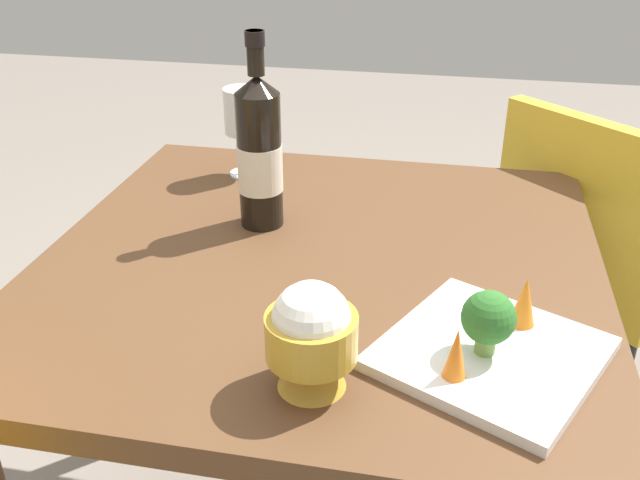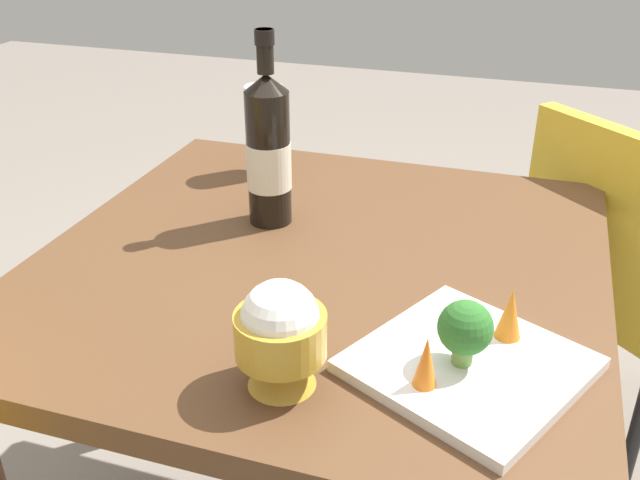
{
  "view_description": "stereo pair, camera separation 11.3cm",
  "coord_description": "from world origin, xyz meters",
  "px_view_note": "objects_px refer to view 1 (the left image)",
  "views": [
    {
      "loc": [
        0.98,
        0.2,
        1.29
      ],
      "look_at": [
        0.0,
        0.0,
        0.76
      ],
      "focal_mm": 39.87,
      "sensor_mm": 36.0,
      "label": 1
    },
    {
      "loc": [
        0.96,
        0.31,
        1.29
      ],
      "look_at": [
        0.0,
        0.0,
        0.76
      ],
      "focal_mm": 39.87,
      "sensor_mm": 36.0,
      "label": 2
    }
  ],
  "objects_px": {
    "wine_bottle": "(259,153)",
    "chair_by_wall": "(590,253)",
    "wine_glass": "(243,113)",
    "carrot_garnish_right": "(456,353)",
    "rice_bowl": "(311,335)",
    "broccoli_floret": "(488,319)",
    "carrot_garnish_left": "(524,301)",
    "serving_plate": "(490,354)"
  },
  "relations": [
    {
      "from": "rice_bowl",
      "to": "carrot_garnish_left",
      "type": "bearing_deg",
      "value": 122.53
    },
    {
      "from": "carrot_garnish_right",
      "to": "serving_plate",
      "type": "bearing_deg",
      "value": 145.3
    },
    {
      "from": "wine_glass",
      "to": "broccoli_floret",
      "type": "relative_size",
      "value": 2.09
    },
    {
      "from": "rice_bowl",
      "to": "carrot_garnish_left",
      "type": "distance_m",
      "value": 0.3
    },
    {
      "from": "chair_by_wall",
      "to": "serving_plate",
      "type": "bearing_deg",
      "value": -66.26
    },
    {
      "from": "rice_bowl",
      "to": "serving_plate",
      "type": "bearing_deg",
      "value": 114.33
    },
    {
      "from": "rice_bowl",
      "to": "carrot_garnish_right",
      "type": "distance_m",
      "value": 0.17
    },
    {
      "from": "chair_by_wall",
      "to": "rice_bowl",
      "type": "height_order",
      "value": "rice_bowl"
    },
    {
      "from": "wine_bottle",
      "to": "chair_by_wall",
      "type": "bearing_deg",
      "value": 121.21
    },
    {
      "from": "rice_bowl",
      "to": "serving_plate",
      "type": "xyz_separation_m",
      "value": [
        -0.1,
        0.21,
        -0.07
      ]
    },
    {
      "from": "serving_plate",
      "to": "wine_bottle",
      "type": "bearing_deg",
      "value": -129.48
    },
    {
      "from": "chair_by_wall",
      "to": "carrot_garnish_right",
      "type": "height_order",
      "value": "chair_by_wall"
    },
    {
      "from": "chair_by_wall",
      "to": "wine_bottle",
      "type": "relative_size",
      "value": 2.55
    },
    {
      "from": "serving_plate",
      "to": "carrot_garnish_right",
      "type": "distance_m",
      "value": 0.09
    },
    {
      "from": "wine_bottle",
      "to": "rice_bowl",
      "type": "distance_m",
      "value": 0.46
    },
    {
      "from": "wine_glass",
      "to": "rice_bowl",
      "type": "bearing_deg",
      "value": 23.2
    },
    {
      "from": "broccoli_floret",
      "to": "carrot_garnish_left",
      "type": "relative_size",
      "value": 1.23
    },
    {
      "from": "rice_bowl",
      "to": "broccoli_floret",
      "type": "bearing_deg",
      "value": 113.24
    },
    {
      "from": "wine_glass",
      "to": "carrot_garnish_left",
      "type": "bearing_deg",
      "value": 48.15
    },
    {
      "from": "carrot_garnish_right",
      "to": "wine_glass",
      "type": "bearing_deg",
      "value": -143.81
    },
    {
      "from": "wine_glass",
      "to": "carrot_garnish_right",
      "type": "distance_m",
      "value": 0.75
    },
    {
      "from": "serving_plate",
      "to": "rice_bowl",
      "type": "bearing_deg",
      "value": -65.67
    },
    {
      "from": "wine_bottle",
      "to": "carrot_garnish_right",
      "type": "distance_m",
      "value": 0.52
    },
    {
      "from": "wine_bottle",
      "to": "wine_glass",
      "type": "height_order",
      "value": "wine_bottle"
    },
    {
      "from": "chair_by_wall",
      "to": "carrot_garnish_right",
      "type": "distance_m",
      "value": 0.86
    },
    {
      "from": "wine_bottle",
      "to": "broccoli_floret",
      "type": "relative_size",
      "value": 3.89
    },
    {
      "from": "wine_glass",
      "to": "wine_bottle",
      "type": "bearing_deg",
      "value": 23.58
    },
    {
      "from": "wine_bottle",
      "to": "rice_bowl",
      "type": "xyz_separation_m",
      "value": [
        0.42,
        0.18,
        -0.06
      ]
    },
    {
      "from": "chair_by_wall",
      "to": "wine_glass",
      "type": "height_order",
      "value": "wine_glass"
    },
    {
      "from": "wine_glass",
      "to": "rice_bowl",
      "type": "xyz_separation_m",
      "value": [
        0.63,
        0.27,
        -0.05
      ]
    },
    {
      "from": "chair_by_wall",
      "to": "serving_plate",
      "type": "height_order",
      "value": "chair_by_wall"
    },
    {
      "from": "serving_plate",
      "to": "broccoli_floret",
      "type": "bearing_deg",
      "value": -45.47
    },
    {
      "from": "carrot_garnish_left",
      "to": "chair_by_wall",
      "type": "bearing_deg",
      "value": 162.08
    },
    {
      "from": "wine_glass",
      "to": "carrot_garnish_right",
      "type": "bearing_deg",
      "value": 36.19
    },
    {
      "from": "chair_by_wall",
      "to": "wine_bottle",
      "type": "distance_m",
      "value": 0.82
    },
    {
      "from": "broccoli_floret",
      "to": "chair_by_wall",
      "type": "bearing_deg",
      "value": 160.29
    },
    {
      "from": "rice_bowl",
      "to": "carrot_garnish_left",
      "type": "height_order",
      "value": "rice_bowl"
    },
    {
      "from": "rice_bowl",
      "to": "carrot_garnish_left",
      "type": "relative_size",
      "value": 2.03
    },
    {
      "from": "carrot_garnish_left",
      "to": "wine_glass",
      "type": "bearing_deg",
      "value": -131.85
    },
    {
      "from": "carrot_garnish_left",
      "to": "rice_bowl",
      "type": "bearing_deg",
      "value": -57.47
    },
    {
      "from": "serving_plate",
      "to": "carrot_garnish_left",
      "type": "xyz_separation_m",
      "value": [
        -0.07,
        0.04,
        0.04
      ]
    },
    {
      "from": "wine_bottle",
      "to": "rice_bowl",
      "type": "bearing_deg",
      "value": 23.0
    }
  ]
}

